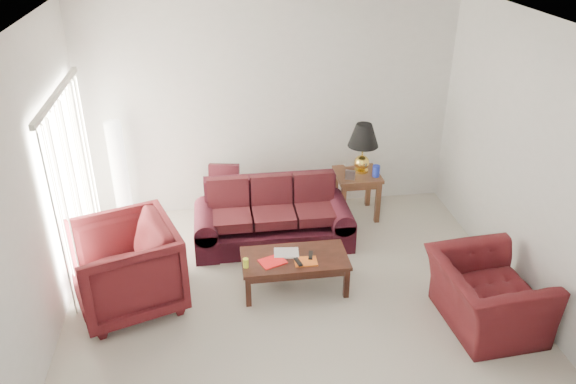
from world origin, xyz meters
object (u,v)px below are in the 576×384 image
object	(u,v)px
end_table	(356,194)
floor_lamp	(120,175)
sofa	(273,215)
armchair_left	(126,268)
armchair_right	(486,295)
coffee_table	(295,272)

from	to	relation	value
end_table	floor_lamp	bearing A→B (deg)	176.93
sofa	floor_lamp	size ratio (longest dim) A/B	1.32
end_table	armchair_left	bearing A→B (deg)	-151.43
sofa	end_table	xyz separation A→B (m)	(1.24, 0.58, -0.08)
sofa	armchair_right	size ratio (longest dim) A/B	1.78
coffee_table	floor_lamp	bearing A→B (deg)	143.49
end_table	sofa	bearing A→B (deg)	-154.97
end_table	floor_lamp	world-z (taller)	floor_lamp
armchair_right	end_table	bearing A→B (deg)	13.38
floor_lamp	armchair_right	world-z (taller)	floor_lamp
floor_lamp	coffee_table	distance (m)	2.76
floor_lamp	armchair_left	distance (m)	1.81
armchair_right	coffee_table	xyz separation A→B (m)	(-1.87, 0.88, -0.16)
sofa	armchair_left	bearing A→B (deg)	-146.91
floor_lamp	armchair_right	distance (m)	4.74
sofa	coffee_table	bearing A→B (deg)	-80.40
end_table	coffee_table	size ratio (longest dim) A/B	0.54
sofa	armchair_left	size ratio (longest dim) A/B	1.85
armchair_left	end_table	bearing A→B (deg)	99.65
end_table	coffee_table	bearing A→B (deg)	-125.44
armchair_right	armchair_left	bearing A→B (deg)	73.47
end_table	armchair_left	distance (m)	3.36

